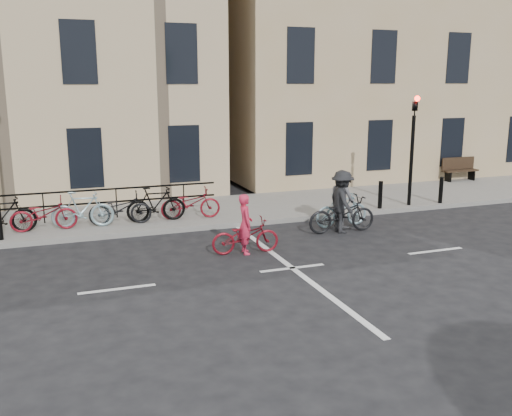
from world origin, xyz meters
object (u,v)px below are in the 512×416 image
object	(u,v)px
cyclist_pink	(245,233)
cyclist_dark	(342,208)
bench	(459,168)
cyclist_grey	(342,204)
traffic_light	(413,137)

from	to	relation	value
cyclist_pink	cyclist_dark	bearing A→B (deg)	-67.61
cyclist_pink	bench	bearing A→B (deg)	-56.32
bench	cyclist_pink	world-z (taller)	cyclist_pink
cyclist_grey	cyclist_dark	size ratio (longest dim) A/B	0.85
cyclist_pink	cyclist_dark	distance (m)	3.42
traffic_light	cyclist_pink	distance (m)	7.65
traffic_light	bench	world-z (taller)	traffic_light
bench	cyclist_grey	world-z (taller)	cyclist_grey
cyclist_pink	traffic_light	bearing A→B (deg)	-61.92
cyclist_pink	cyclist_dark	world-z (taller)	cyclist_dark
cyclist_pink	cyclist_grey	size ratio (longest dim) A/B	1.01
cyclist_grey	cyclist_dark	bearing A→B (deg)	148.55
cyclist_pink	cyclist_dark	size ratio (longest dim) A/B	0.86
bench	cyclist_dark	distance (m)	9.88
traffic_light	bench	bearing A→B (deg)	35.25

